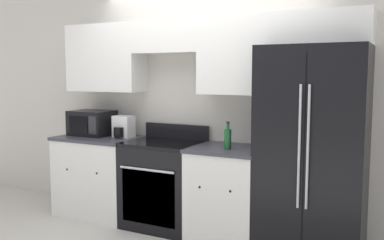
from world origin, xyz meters
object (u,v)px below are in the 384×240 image
at_px(bottle, 228,138).
at_px(refrigerator, 313,151).
at_px(microwave, 92,123).
at_px(oven_range, 164,184).

bearing_deg(bottle, refrigerator, 10.76).
distance_m(microwave, bottle, 1.79).
bearing_deg(oven_range, microwave, 176.57).
height_order(refrigerator, bottle, refrigerator).
bearing_deg(microwave, bottle, -5.07).
bearing_deg(refrigerator, microwave, 179.72).
bearing_deg(refrigerator, oven_range, -178.22).
bearing_deg(oven_range, refrigerator, 1.78).
xyz_separation_m(refrigerator, bottle, (-0.76, -0.15, 0.08)).
xyz_separation_m(oven_range, bottle, (0.77, -0.10, 0.56)).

